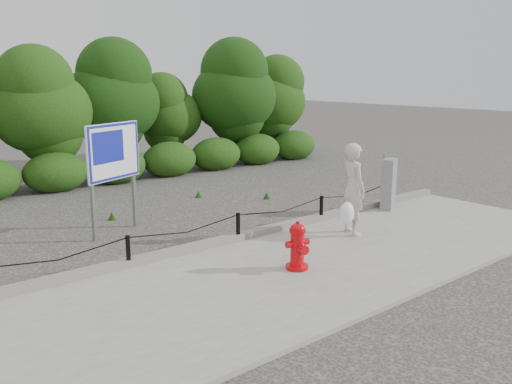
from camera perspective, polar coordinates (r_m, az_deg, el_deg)
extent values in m
plane|color=#2D2B28|center=(11.43, -1.89, -5.52)|extent=(90.00, 90.00, 0.00)
cube|color=gray|center=(9.99, 5.22, -8.00)|extent=(14.00, 4.00, 0.08)
cube|color=slate|center=(11.42, -2.04, -4.74)|extent=(14.00, 0.22, 0.14)
cube|color=black|center=(10.06, -13.30, -6.11)|extent=(0.06, 0.06, 0.60)
cube|color=black|center=(11.32, -1.90, -3.69)|extent=(0.06, 0.06, 0.60)
cube|color=black|center=(12.94, 6.89, -1.71)|extent=(0.06, 0.06, 0.60)
cube|color=black|center=(14.81, 13.58, -0.17)|extent=(0.06, 0.06, 0.60)
cylinder|color=black|center=(9.54, -20.13, -6.17)|extent=(2.50, 0.02, 0.02)
cylinder|color=black|center=(10.57, -7.29, -3.71)|extent=(2.50, 0.02, 0.02)
cylinder|color=black|center=(12.04, 2.81, -1.63)|extent=(2.50, 0.02, 0.02)
cylinder|color=black|center=(13.81, 10.50, 0.00)|extent=(2.50, 0.02, 0.02)
cylinder|color=black|center=(18.28, -21.30, 3.85)|extent=(0.18, 0.18, 2.13)
ellipsoid|color=#235313|center=(18.14, -21.67, 8.52)|extent=(3.16, 2.73, 3.41)
cylinder|color=black|center=(19.55, -14.74, 5.04)|extent=(0.18, 0.18, 2.30)
ellipsoid|color=#235313|center=(19.42, -15.00, 9.74)|extent=(3.40, 2.94, 3.67)
cylinder|color=black|center=(21.09, -8.99, 5.03)|extent=(0.18, 0.18, 1.73)
ellipsoid|color=#235313|center=(20.97, -9.10, 8.31)|extent=(2.56, 2.21, 2.77)
cylinder|color=black|center=(21.78, -2.24, 6.26)|extent=(0.18, 0.18, 2.38)
ellipsoid|color=#235313|center=(21.66, -2.28, 10.64)|extent=(3.52, 3.04, 3.80)
cylinder|color=black|center=(23.55, 1.65, 6.37)|extent=(0.18, 0.18, 2.09)
ellipsoid|color=#235313|center=(23.44, 1.67, 9.93)|extent=(3.09, 2.68, 3.34)
cylinder|color=#C2070D|center=(9.84, 4.34, -7.85)|extent=(0.47, 0.47, 0.07)
cylinder|color=#C2070D|center=(9.73, 4.37, -5.95)|extent=(0.29, 0.29, 0.62)
cylinder|color=#C2070D|center=(9.63, 4.40, -4.08)|extent=(0.34, 0.34, 0.06)
ellipsoid|color=#C2070D|center=(9.62, 4.40, -3.89)|extent=(0.30, 0.30, 0.20)
cylinder|color=#C2070D|center=(9.59, 4.41, -3.27)|extent=(0.08, 0.08, 0.06)
cylinder|color=#C2070D|center=(9.61, 3.53, -5.54)|extent=(0.13, 0.14, 0.13)
cylinder|color=#C2070D|center=(9.79, 5.21, -5.22)|extent=(0.13, 0.14, 0.13)
cylinder|color=#C2070D|center=(9.58, 4.99, -6.05)|extent=(0.19, 0.16, 0.17)
cylinder|color=slate|center=(9.62, 4.83, -6.53)|extent=(0.01, 0.06, 0.13)
imported|color=#BCB3A1|center=(11.84, 10.17, 0.32)|extent=(0.67, 0.84, 1.99)
ellipsoid|color=white|center=(11.58, 9.53, -2.20)|extent=(0.36, 0.28, 0.48)
cube|color=gray|center=(14.28, 13.79, 0.80)|extent=(0.57, 0.46, 1.31)
cube|color=slate|center=(14.37, 13.23, 1.18)|extent=(0.07, 0.07, 1.44)
cube|color=slate|center=(11.85, -16.93, 0.76)|extent=(0.09, 0.09, 2.47)
cube|color=slate|center=(12.77, -12.81, 1.81)|extent=(0.09, 0.09, 2.47)
cube|color=white|center=(12.17, -14.78, 4.14)|extent=(1.45, 0.62, 1.24)
cube|color=#151D98|center=(12.15, -14.68, 4.13)|extent=(1.41, 0.57, 1.20)
cube|color=#151D98|center=(11.99, -15.28, 4.59)|extent=(0.86, 0.35, 0.68)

